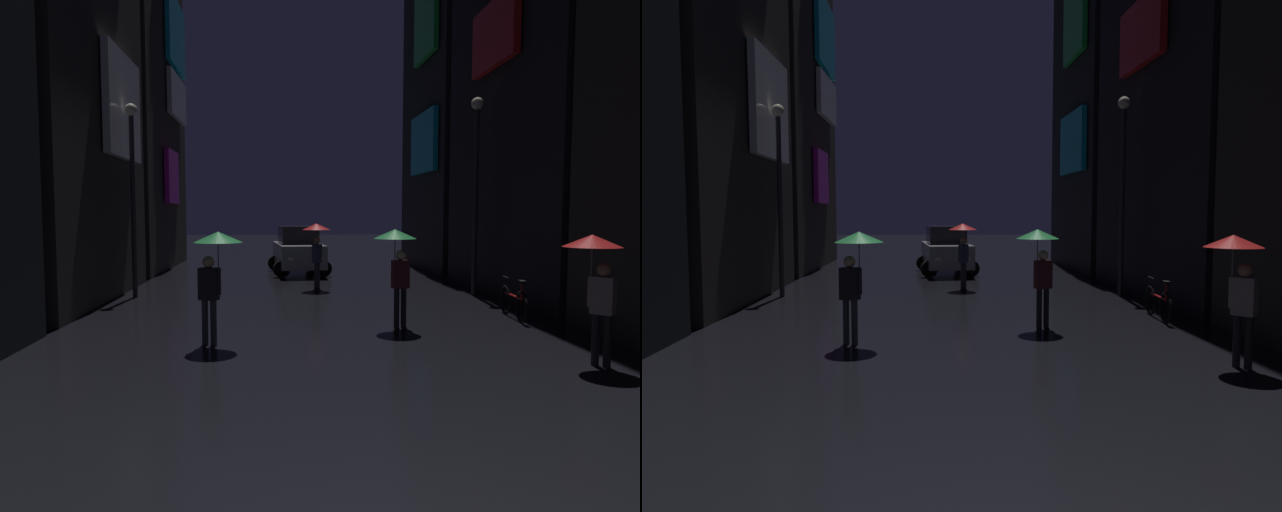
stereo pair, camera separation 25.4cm
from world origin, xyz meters
TOP-DOWN VIEW (x-y plane):
  - building_left_far at (-7.48, 22.43)m, footprint 4.25×8.85m
  - building_right_far at (7.48, 21.55)m, footprint 4.25×7.11m
  - pedestrian_near_crossing_green at (1.65, 8.56)m, footprint 0.90×0.90m
  - pedestrian_foreground_right_red at (0.42, 14.90)m, footprint 0.90×0.90m
  - pedestrian_midstreet_centre_green at (-2.03, 7.28)m, footprint 0.90×0.90m
  - pedestrian_far_right_red at (4.18, 5.35)m, footprint 0.90×0.90m
  - bicycle_parked_at_storefront at (4.60, 9.40)m, footprint 0.22×1.82m
  - car_distant at (0.02, 19.66)m, footprint 2.49×4.26m
  - streetlamp_right_far at (5.00, 13.16)m, footprint 0.36×0.36m
  - streetlamp_left_far at (-5.00, 13.59)m, footprint 0.36×0.36m

SIDE VIEW (x-z plane):
  - bicycle_parked_at_storefront at x=4.60m, z-range -0.09..0.87m
  - car_distant at x=0.02m, z-range -0.03..1.89m
  - pedestrian_near_crossing_green at x=1.65m, z-range 0.61..2.73m
  - pedestrian_foreground_right_red at x=0.42m, z-range 0.61..2.73m
  - pedestrian_midstreet_centre_green at x=-2.03m, z-range 0.61..2.73m
  - pedestrian_far_right_red at x=4.18m, z-range 0.61..2.73m
  - streetlamp_left_far at x=-5.00m, z-range 0.69..6.27m
  - streetlamp_right_far at x=5.00m, z-range 0.70..6.53m
  - building_right_far at x=7.48m, z-range 0.01..14.50m
  - building_left_far at x=-7.48m, z-range 0.01..17.44m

